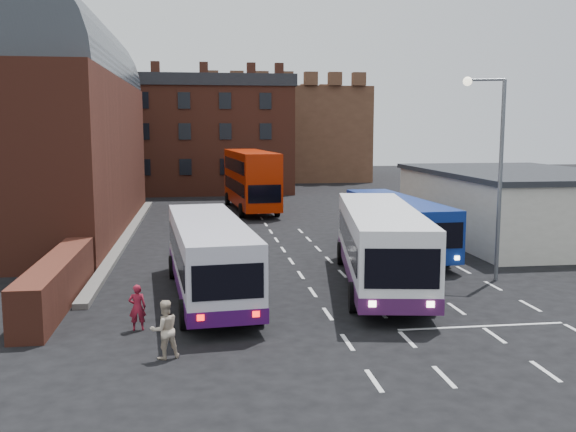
{
  "coord_description": "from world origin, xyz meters",
  "views": [
    {
      "loc": [
        -4.61,
        -23.43,
        6.85
      ],
      "look_at": [
        0.0,
        10.0,
        2.2
      ],
      "focal_mm": 40.0,
      "sensor_mm": 36.0,
      "label": 1
    }
  ],
  "objects": [
    {
      "name": "bus_blue",
      "position": [
        6.0,
        9.96,
        1.79
      ],
      "size": [
        3.26,
        11.25,
        3.04
      ],
      "rotation": [
        0.0,
        0.0,
        3.2
      ],
      "color": "navy",
      "rests_on": "ground"
    },
    {
      "name": "bus_white_outbound",
      "position": [
        -4.3,
        2.26,
        1.86
      ],
      "size": [
        3.69,
        11.72,
        3.14
      ],
      "rotation": [
        0.0,
        0.0,
        0.09
      ],
      "color": "silver",
      "rests_on": "ground"
    },
    {
      "name": "cream_building",
      "position": [
        15.0,
        14.0,
        2.16
      ],
      "size": [
        10.4,
        16.4,
        4.25
      ],
      "color": "beige",
      "rests_on": "ground"
    },
    {
      "name": "forecourt_wall",
      "position": [
        -10.2,
        2.0,
        0.9
      ],
      "size": [
        1.2,
        10.0,
        1.8
      ],
      "primitive_type": "cube",
      "color": "#602B1E",
      "rests_on": "ground"
    },
    {
      "name": "pedestrian_red",
      "position": [
        -6.8,
        -1.78,
        0.8
      ],
      "size": [
        0.6,
        0.41,
        1.59
      ],
      "primitive_type": "imported",
      "rotation": [
        0.0,
        0.0,
        3.2
      ],
      "color": "maroon",
      "rests_on": "ground"
    },
    {
      "name": "ground",
      "position": [
        0.0,
        0.0,
        0.0
      ],
      "size": [
        180.0,
        180.0,
        0.0
      ],
      "primitive_type": "plane",
      "color": "black"
    },
    {
      "name": "castle_keep",
      "position": [
        6.0,
        66.0,
        6.0
      ],
      "size": [
        22.0,
        22.0,
        12.0
      ],
      "primitive_type": "cube",
      "color": "brown",
      "rests_on": "ground"
    },
    {
      "name": "railway_station",
      "position": [
        -15.5,
        21.0,
        7.64
      ],
      "size": [
        12.0,
        28.0,
        16.0
      ],
      "color": "#602B1E",
      "rests_on": "ground"
    },
    {
      "name": "bus_white_inbound",
      "position": [
        3.06,
        3.04,
        2.03
      ],
      "size": [
        4.87,
        12.9,
        3.44
      ],
      "rotation": [
        0.0,
        0.0,
        2.98
      ],
      "color": "white",
      "rests_on": "ground"
    },
    {
      "name": "pedestrian_beige",
      "position": [
        -5.73,
        -4.65,
        0.89
      ],
      "size": [
        1.05,
        0.93,
        1.79
      ],
      "primitive_type": "imported",
      "rotation": [
        0.0,
        0.0,
        3.49
      ],
      "color": "#C2AF98",
      "rests_on": "ground"
    },
    {
      "name": "street_lamp",
      "position": [
        8.3,
        3.49,
        5.47
      ],
      "size": [
        1.77,
        0.8,
        9.07
      ],
      "rotation": [
        0.0,
        0.0,
        -0.33
      ],
      "color": "#5B5E64",
      "rests_on": "ground"
    },
    {
      "name": "brick_terrace",
      "position": [
        -6.0,
        46.0,
        5.5
      ],
      "size": [
        22.0,
        10.0,
        11.0
      ],
      "primitive_type": "cube",
      "color": "brown",
      "rests_on": "ground"
    },
    {
      "name": "bus_red_double",
      "position": [
        -0.43,
        29.45,
        2.63
      ],
      "size": [
        3.92,
        12.55,
        4.94
      ],
      "rotation": [
        0.0,
        0.0,
        3.23
      ],
      "color": "#A91B00",
      "rests_on": "ground"
    }
  ]
}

